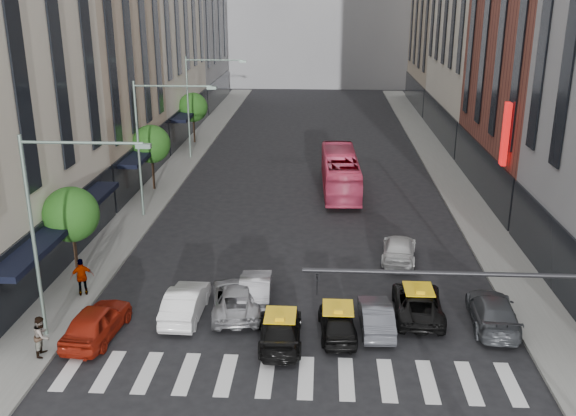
# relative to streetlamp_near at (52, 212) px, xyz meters

# --- Properties ---
(ground) EXTENTS (160.00, 160.00, 0.00)m
(ground) POSITION_rel_streetlamp_near_xyz_m (10.04, -4.00, -5.90)
(ground) COLOR black
(ground) RESTS_ON ground
(sidewalk_left) EXTENTS (3.00, 96.00, 0.15)m
(sidewalk_left) POSITION_rel_streetlamp_near_xyz_m (-1.46, 26.00, -5.83)
(sidewalk_left) COLOR slate
(sidewalk_left) RESTS_ON ground
(sidewalk_right) EXTENTS (3.00, 96.00, 0.15)m
(sidewalk_right) POSITION_rel_streetlamp_near_xyz_m (21.54, 26.00, -5.83)
(sidewalk_right) COLOR slate
(sidewalk_right) RESTS_ON ground
(building_left_b) EXTENTS (8.00, 16.00, 24.00)m
(building_left_b) POSITION_rel_streetlamp_near_xyz_m (-6.96, 24.00, 6.10)
(building_left_b) COLOR tan
(building_left_b) RESTS_ON ground
(building_right_b) EXTENTS (8.00, 18.00, 26.00)m
(building_right_b) POSITION_rel_streetlamp_near_xyz_m (27.04, 23.00, 7.10)
(building_right_b) COLOR brown
(building_right_b) RESTS_ON ground
(tree_near) EXTENTS (2.88, 2.88, 4.95)m
(tree_near) POSITION_rel_streetlamp_near_xyz_m (-1.76, 6.00, -2.25)
(tree_near) COLOR black
(tree_near) RESTS_ON sidewalk_left
(tree_mid) EXTENTS (2.88, 2.88, 4.95)m
(tree_mid) POSITION_rel_streetlamp_near_xyz_m (-1.76, 22.00, -2.25)
(tree_mid) COLOR black
(tree_mid) RESTS_ON sidewalk_left
(tree_far) EXTENTS (2.88, 2.88, 4.95)m
(tree_far) POSITION_rel_streetlamp_near_xyz_m (-1.76, 38.00, -2.25)
(tree_far) COLOR black
(tree_far) RESTS_ON sidewalk_left
(streetlamp_near) EXTENTS (5.38, 0.25, 9.00)m
(streetlamp_near) POSITION_rel_streetlamp_near_xyz_m (0.00, 0.00, 0.00)
(streetlamp_near) COLOR gray
(streetlamp_near) RESTS_ON sidewalk_left
(streetlamp_mid) EXTENTS (5.38, 0.25, 9.00)m
(streetlamp_mid) POSITION_rel_streetlamp_near_xyz_m (0.00, 16.00, 0.00)
(streetlamp_mid) COLOR gray
(streetlamp_mid) RESTS_ON sidewalk_left
(streetlamp_far) EXTENTS (5.38, 0.25, 9.00)m
(streetlamp_far) POSITION_rel_streetlamp_near_xyz_m (0.00, 32.00, 0.00)
(streetlamp_far) COLOR gray
(streetlamp_far) RESTS_ON sidewalk_left
(traffic_signal) EXTENTS (10.10, 0.20, 6.00)m
(traffic_signal) POSITION_rel_streetlamp_near_xyz_m (17.74, -5.00, -1.43)
(traffic_signal) COLOR black
(traffic_signal) RESTS_ON ground
(liberty_sign) EXTENTS (0.30, 0.70, 4.00)m
(liberty_sign) POSITION_rel_streetlamp_near_xyz_m (22.64, 16.00, 0.10)
(liberty_sign) COLOR red
(liberty_sign) RESTS_ON ground
(car_red) EXTENTS (2.23, 4.68, 1.54)m
(car_red) POSITION_rel_streetlamp_near_xyz_m (1.33, 0.10, -5.13)
(car_red) COLOR maroon
(car_red) RESTS_ON ground
(car_white_front) EXTENTS (1.66, 4.50, 1.47)m
(car_white_front) POSITION_rel_streetlamp_near_xyz_m (4.84, 2.24, -5.17)
(car_white_front) COLOR white
(car_white_front) RESTS_ON ground
(car_silver) EXTENTS (2.94, 5.21, 1.37)m
(car_silver) POSITION_rel_streetlamp_near_xyz_m (7.14, 2.90, -5.22)
(car_silver) COLOR gray
(car_silver) RESTS_ON ground
(taxi_left) EXTENTS (2.03, 4.60, 1.31)m
(taxi_left) POSITION_rel_streetlamp_near_xyz_m (9.45, 0.13, -5.25)
(taxi_left) COLOR black
(taxi_left) RESTS_ON ground
(taxi_center) EXTENTS (1.85, 4.02, 1.33)m
(taxi_center) POSITION_rel_streetlamp_near_xyz_m (11.94, 0.90, -5.24)
(taxi_center) COLOR black
(taxi_center) RESTS_ON ground
(car_grey_mid) EXTENTS (1.53, 4.05, 1.32)m
(car_grey_mid) POSITION_rel_streetlamp_near_xyz_m (13.68, 1.54, -5.24)
(car_grey_mid) COLOR #46474E
(car_grey_mid) RESTS_ON ground
(taxi_right) EXTENTS (2.48, 4.94, 1.34)m
(taxi_right) POSITION_rel_streetlamp_near_xyz_m (15.74, 2.96, -5.23)
(taxi_right) COLOR black
(taxi_right) RESTS_ON ground
(car_grey_curb) EXTENTS (2.38, 5.02, 1.42)m
(car_grey_curb) POSITION_rel_streetlamp_near_xyz_m (19.04, 2.20, -5.20)
(car_grey_curb) COLOR #3E4146
(car_grey_curb) RESTS_ON ground
(car_row2_left) EXTENTS (1.71, 4.35, 1.41)m
(car_row2_left) POSITION_rel_streetlamp_near_xyz_m (7.97, 3.96, -5.20)
(car_row2_left) COLOR #A9A9AF
(car_row2_left) RESTS_ON ground
(car_row2_right) EXTENTS (2.45, 4.73, 1.31)m
(car_row2_right) POSITION_rel_streetlamp_near_xyz_m (15.58, 9.61, -5.25)
(car_row2_right) COLOR silver
(car_row2_right) RESTS_ON ground
(bus) EXTENTS (2.87, 10.86, 3.00)m
(bus) POSITION_rel_streetlamp_near_xyz_m (12.49, 22.67, -4.40)
(bus) COLOR #DE4167
(bus) RESTS_ON ground
(pedestrian_near) EXTENTS (0.72, 0.89, 1.75)m
(pedestrian_near) POSITION_rel_streetlamp_near_xyz_m (-0.36, -1.64, -4.88)
(pedestrian_near) COLOR gray
(pedestrian_near) RESTS_ON sidewalk_left
(pedestrian_far) EXTENTS (1.22, 0.88, 1.93)m
(pedestrian_far) POSITION_rel_streetlamp_near_xyz_m (-0.69, 3.93, -4.79)
(pedestrian_far) COLOR gray
(pedestrian_far) RESTS_ON sidewalk_left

